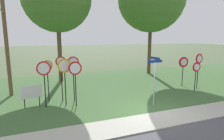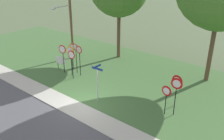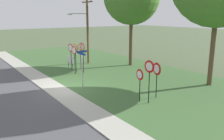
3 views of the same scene
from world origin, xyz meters
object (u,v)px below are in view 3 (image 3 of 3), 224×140
at_px(yield_sign_far_left, 140,78).
at_px(utility_pole, 86,26).
at_px(stop_sign_near_left, 80,51).
at_px(stop_sign_near_right, 75,51).
at_px(stop_sign_far_center, 74,54).
at_px(yield_sign_near_right, 149,71).
at_px(yield_sign_near_left, 157,72).
at_px(stop_sign_far_left, 83,52).
at_px(stop_sign_far_right, 71,51).
at_px(notice_board, 70,60).
at_px(street_name_post, 82,66).
at_px(stop_sign_center_tall, 82,51).

distance_m(yield_sign_far_left, utility_pole, 13.15).
bearing_deg(stop_sign_near_left, stop_sign_near_right, -59.00).
height_order(stop_sign_near_right, yield_sign_far_left, stop_sign_near_right).
xyz_separation_m(stop_sign_far_center, yield_sign_near_right, (9.21, 0.40, 0.14)).
xyz_separation_m(yield_sign_near_left, utility_pole, (-12.53, 1.84, 2.36)).
bearing_deg(stop_sign_far_left, stop_sign_near_left, 160.20).
bearing_deg(stop_sign_far_center, yield_sign_near_right, -1.75).
distance_m(stop_sign_near_right, yield_sign_far_left, 9.26).
distance_m(stop_sign_near_left, yield_sign_near_left, 10.19).
bearing_deg(stop_sign_far_left, yield_sign_near_right, -4.07).
distance_m(yield_sign_near_left, yield_sign_near_right, 1.21).
bearing_deg(stop_sign_near_left, stop_sign_far_center, -54.72).
bearing_deg(utility_pole, stop_sign_far_center, -41.48).
xyz_separation_m(yield_sign_near_left, yield_sign_far_left, (-0.04, -1.39, -0.20)).
height_order(stop_sign_near_right, yield_sign_near_right, stop_sign_near_right).
bearing_deg(stop_sign_far_center, stop_sign_far_right, 161.52).
bearing_deg(notice_board, yield_sign_far_left, -10.98).
bearing_deg(notice_board, yield_sign_near_right, -9.38).
xyz_separation_m(stop_sign_near_left, stop_sign_far_center, (1.43, -1.35, 0.06)).
bearing_deg(yield_sign_far_left, street_name_post, -157.63).
relative_size(stop_sign_far_right, yield_sign_near_left, 1.11).
xyz_separation_m(stop_sign_far_center, yield_sign_far_left, (8.72, 0.11, -0.33)).
xyz_separation_m(stop_sign_far_left, stop_sign_center_tall, (-0.68, 0.23, -0.02)).
height_order(stop_sign_near_left, stop_sign_center_tall, stop_sign_center_tall).
height_order(stop_sign_near_left, yield_sign_near_left, stop_sign_near_left).
bearing_deg(stop_sign_center_tall, stop_sign_far_center, -53.88).
height_order(stop_sign_far_left, stop_sign_center_tall, stop_sign_center_tall).
xyz_separation_m(stop_sign_near_right, stop_sign_center_tall, (-0.12, 0.72, -0.02)).
xyz_separation_m(yield_sign_near_right, notice_board, (-11.55, 0.27, -1.17)).
bearing_deg(stop_sign_center_tall, stop_sign_far_left, -13.29).
bearing_deg(utility_pole, notice_board, -61.75).
bearing_deg(utility_pole, yield_sign_near_right, -12.72).
xyz_separation_m(stop_sign_far_center, street_name_post, (4.19, -1.42, -0.20)).
height_order(yield_sign_near_right, street_name_post, street_name_post).
distance_m(stop_sign_near_right, yield_sign_near_left, 9.36).
xyz_separation_m(stop_sign_far_right, yield_sign_near_left, (10.38, 1.08, -0.16)).
bearing_deg(yield_sign_far_left, notice_board, -179.16).
relative_size(stop_sign_far_center, notice_board, 2.05).
relative_size(stop_sign_far_left, yield_sign_far_left, 1.32).
xyz_separation_m(stop_sign_far_right, utility_pole, (-2.15, 2.92, 2.19)).
bearing_deg(yield_sign_near_right, notice_board, 173.14).
height_order(stop_sign_far_center, stop_sign_far_right, stop_sign_far_right).
height_order(street_name_post, notice_board, street_name_post).
xyz_separation_m(stop_sign_far_right, yield_sign_near_right, (10.83, -0.01, 0.10)).
height_order(stop_sign_near_left, utility_pole, utility_pole).
bearing_deg(street_name_post, yield_sign_near_right, 16.82).
relative_size(stop_sign_near_left, notice_board, 2.02).
distance_m(stop_sign_near_left, stop_sign_far_center, 1.96).
bearing_deg(stop_sign_center_tall, notice_board, -161.14).
xyz_separation_m(stop_sign_center_tall, yield_sign_far_left, (9.37, -0.98, -0.42)).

